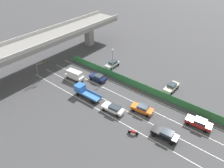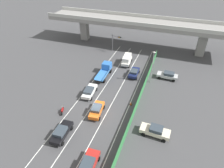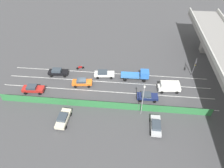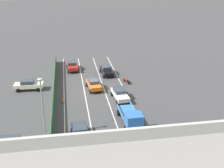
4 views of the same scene
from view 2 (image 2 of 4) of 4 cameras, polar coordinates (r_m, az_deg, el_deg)
The scene contains 20 objects.
ground_plane at distance 35.16m, azimuth -4.22°, elevation -8.17°, with size 300.00×300.00×0.00m, color #424244.
lane_line_left_edge at distance 40.33m, azimuth -7.71°, elevation -1.90°, with size 0.14×46.13×0.01m, color silver.
lane_line_mid_left at distance 39.18m, azimuth -3.48°, elevation -2.86°, with size 0.14×46.13×0.01m, color silver.
lane_line_mid_right at distance 38.26m, azimuth 0.99°, elevation -3.86°, with size 0.14×46.13×0.01m, color silver.
lane_line_right_edge at distance 37.60m, azimuth 5.65°, elevation -4.87°, with size 0.14×46.13×0.01m, color silver.
elevated_overpass at distance 57.21m, azimuth 7.95°, elevation 16.89°, with size 53.56×8.10×8.34m.
green_fence at distance 36.82m, azimuth 7.95°, elevation -4.28°, with size 0.10×42.23×1.79m.
car_taxi_orange at distance 34.26m, azimuth -4.49°, elevation -7.50°, with size 2.35×4.56×1.63m.
car_van_white at distance 48.96m, azimuth 4.34°, elevation 7.21°, with size 2.37×4.92×2.29m.
car_sedan_red at distance 27.50m, azimuth -7.00°, elevation -22.42°, with size 2.22×4.67×1.66m.
car_sedan_navy at distance 44.47m, azimuth 6.45°, elevation 3.37°, with size 2.16×4.37×1.54m.
car_sedan_white at distance 38.58m, azimuth -6.61°, elevation -2.10°, with size 2.30×4.80×1.58m.
car_sedan_black at distance 31.60m, azimuth -14.56°, elevation -13.46°, with size 2.23×4.70×1.62m.
flatbed_truck_blue at distance 44.63m, azimuth -1.96°, elevation 4.28°, with size 2.30×6.41×2.39m.
motorcycle at distance 35.77m, azimuth -14.28°, elevation -7.50°, with size 0.87×1.86×0.93m.
parked_sedan_cream at distance 31.51m, azimuth 12.53°, elevation -13.19°, with size 4.66×2.20×1.69m.
parked_wagon_silver at distance 44.85m, azimuth 15.97°, elevation 2.50°, with size 4.49×2.06×1.64m.
traffic_light at distance 54.41m, azimuth 0.98°, elevation 12.72°, with size 2.82×1.00×4.82m.
street_lamp at distance 41.06m, azimuth 11.76°, elevation 5.64°, with size 0.60×0.36×7.24m.
traffic_cone at distance 36.50m, azimuth 5.55°, elevation -5.64°, with size 0.47×0.47×0.70m.
Camera 2 is at (11.03, -23.26, 23.94)m, focal length 31.29 mm.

